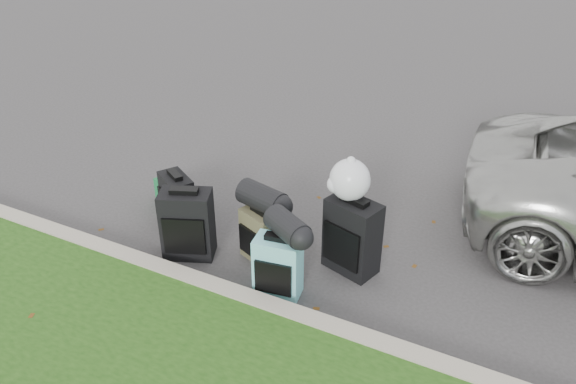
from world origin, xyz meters
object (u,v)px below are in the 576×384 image
at_px(suitcase_teal, 278,267).
at_px(tote_navy, 265,210).
at_px(suitcase_large_black_left, 188,224).
at_px(tote_green, 169,191).
at_px(suitcase_large_black_right, 352,236).
at_px(suitcase_olive, 261,235).
at_px(suitcase_small_black, 177,199).

xyz_separation_m(suitcase_teal, tote_navy, (-0.73, 1.06, -0.17)).
relative_size(suitcase_large_black_left, suitcase_teal, 1.21).
relative_size(suitcase_teal, tote_navy, 2.35).
bearing_deg(suitcase_large_black_left, tote_green, 115.26).
height_order(suitcase_large_black_left, suitcase_large_black_right, suitcase_large_black_right).
distance_m(suitcase_olive, suitcase_teal, 0.58).
xyz_separation_m(suitcase_small_black, tote_navy, (0.85, 0.47, -0.16)).
bearing_deg(suitcase_olive, suitcase_large_black_right, 37.50).
relative_size(suitcase_small_black, suitcase_large_black_right, 0.75).
relative_size(suitcase_large_black_left, tote_navy, 2.84).
xyz_separation_m(suitcase_large_black_left, tote_green, (-0.84, 0.76, -0.21)).
bearing_deg(suitcase_olive, suitcase_teal, -23.55).
height_order(suitcase_large_black_left, tote_navy, suitcase_large_black_left).
height_order(suitcase_teal, tote_navy, suitcase_teal).
xyz_separation_m(suitcase_olive, tote_navy, (-0.32, 0.65, -0.15)).
relative_size(suitcase_large_black_left, suitcase_olive, 1.33).
xyz_separation_m(tote_green, tote_navy, (1.21, 0.17, -0.02)).
distance_m(suitcase_large_black_left, suitcase_teal, 1.11).
height_order(suitcase_olive, tote_navy, suitcase_olive).
bearing_deg(suitcase_large_black_left, suitcase_large_black_right, -4.20).
xyz_separation_m(suitcase_large_black_left, suitcase_olive, (0.69, 0.28, -0.09)).
xyz_separation_m(suitcase_large_black_right, tote_navy, (-1.19, 0.40, -0.25)).
bearing_deg(tote_navy, suitcase_olive, -70.18).
relative_size(suitcase_small_black, tote_navy, 2.22).
distance_m(suitcase_teal, tote_green, 2.14).
bearing_deg(tote_green, suitcase_teal, -6.52).
xyz_separation_m(suitcase_olive, suitcase_teal, (0.41, -0.41, 0.03)).
bearing_deg(tote_navy, tote_green, -178.16).
relative_size(suitcase_olive, suitcase_teal, 0.91).
xyz_separation_m(suitcase_small_black, tote_green, (-0.36, 0.29, -0.13)).
distance_m(suitcase_large_black_left, tote_navy, 1.03).
bearing_deg(tote_navy, suitcase_large_black_left, -118.03).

